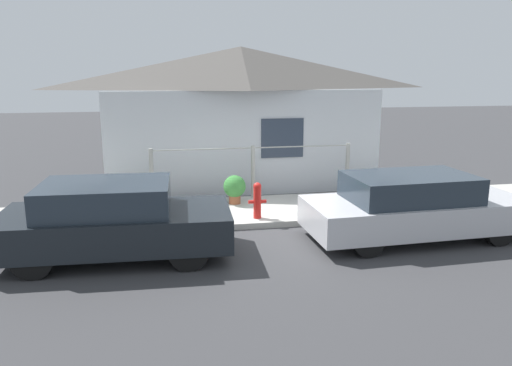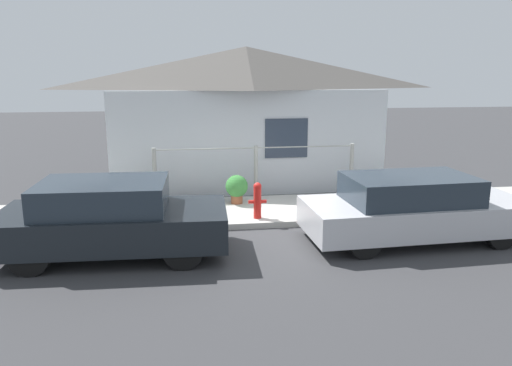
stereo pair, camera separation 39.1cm
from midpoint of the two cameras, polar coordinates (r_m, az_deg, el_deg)
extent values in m
plane|color=#38383A|center=(10.28, 2.74, -5.23)|extent=(60.00, 60.00, 0.00)
cube|color=#B2AFA8|center=(11.30, 1.67, -3.19)|extent=(24.00, 2.21, 0.13)
cube|color=silver|center=(12.69, 0.37, 4.51)|extent=(7.09, 0.12, 2.68)
cube|color=#2D3847|center=(12.76, 4.37, 5.13)|extent=(1.10, 0.04, 1.00)
pyramid|color=#605B56|center=(13.58, -0.30, 13.05)|extent=(7.49, 2.20, 1.09)
cylinder|color=#999993|center=(11.91, -10.57, 0.92)|extent=(0.10, 0.10, 1.28)
cylinder|color=#999993|center=(12.05, 0.91, 1.28)|extent=(0.10, 0.10, 1.28)
cylinder|color=#999993|center=(12.65, 11.71, 1.57)|extent=(0.10, 0.10, 1.28)
cylinder|color=#999993|center=(11.94, 0.92, 4.04)|extent=(4.80, 0.03, 0.03)
cube|color=black|center=(8.97, -14.69, -4.76)|extent=(3.94, 1.88, 0.59)
cube|color=#232D38|center=(8.85, -15.88, -1.41)|extent=(2.19, 1.61, 0.50)
cylinder|color=black|center=(9.65, -6.88, -4.51)|extent=(0.66, 0.23, 0.65)
cylinder|color=black|center=(8.23, -6.99, -7.63)|extent=(0.66, 0.23, 0.65)
cylinder|color=black|center=(9.98, -20.86, -4.69)|extent=(0.66, 0.23, 0.65)
cylinder|color=black|center=(8.63, -23.32, -7.66)|extent=(0.66, 0.23, 0.65)
cube|color=#B7B7BC|center=(10.00, 18.87, -3.51)|extent=(4.29, 1.82, 0.56)
cube|color=#232D38|center=(9.79, 18.23, -0.63)|extent=(2.38, 1.55, 0.49)
cylinder|color=black|center=(11.31, 22.86, -3.07)|extent=(0.57, 0.22, 0.57)
cylinder|color=black|center=(10.21, 27.19, -5.16)|extent=(0.57, 0.22, 0.57)
cylinder|color=black|center=(10.12, 10.33, -4.04)|extent=(0.57, 0.22, 0.57)
cylinder|color=black|center=(8.88, 13.57, -6.63)|extent=(0.57, 0.22, 0.57)
cylinder|color=red|center=(10.45, 1.24, -2.32)|extent=(0.16, 0.16, 0.65)
sphere|color=red|center=(10.36, 1.25, -0.41)|extent=(0.17, 0.17, 0.17)
cylinder|color=red|center=(10.42, 0.60, -2.18)|extent=(0.15, 0.07, 0.07)
cylinder|color=red|center=(10.46, 1.87, -2.13)|extent=(0.15, 0.07, 0.07)
cylinder|color=#9E5638|center=(11.65, -1.25, -1.82)|extent=(0.27, 0.27, 0.21)
sphere|color=#387F38|center=(11.57, -1.26, -0.37)|extent=(0.52, 0.52, 0.52)
cylinder|color=#9E5638|center=(11.90, -10.86, -1.85)|extent=(0.32, 0.32, 0.16)
sphere|color=#4C8E3D|center=(11.85, -10.91, -0.79)|extent=(0.39, 0.39, 0.39)
camera|label=1|loc=(0.20, -88.91, 0.25)|focal=35.00mm
camera|label=2|loc=(0.20, 91.09, -0.25)|focal=35.00mm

